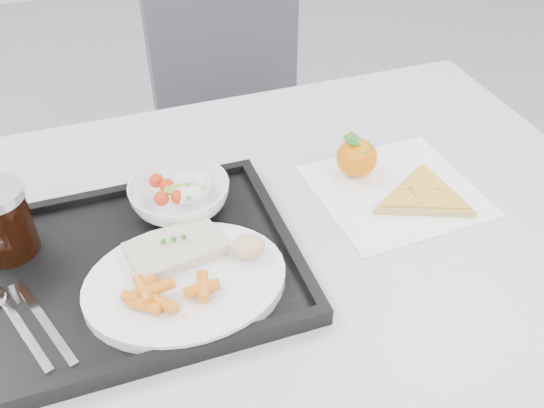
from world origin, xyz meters
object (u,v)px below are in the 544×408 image
Objects in this scene: table at (249,263)px; cola_glass at (1,220)px; dinner_plate at (186,282)px; salad_bowl at (180,196)px; tangerine at (357,157)px; pizza_slice at (424,196)px; tray at (133,269)px; chair at (240,112)px.

cola_glass is at bearing 169.77° from table.
dinner_plate is at bearing -35.13° from cola_glass.
tangerine is at bearing 1.41° from salad_bowl.
tangerine is 0.36× the size of pizza_slice.
table is at bearing -10.23° from cola_glass.
table is 0.17m from dinner_plate.
table is 2.67× the size of tray.
salad_bowl reaches higher than table.
table is 0.72m from chair.
chair reaches higher than tangerine.
cola_glass is at bearing -130.07° from chair.
tangerine reaches higher than tray.
pizza_slice is (0.46, 0.01, 0.00)m from tray.
pizza_slice is at bearing -53.95° from tangerine.
pizza_slice is at bearing 10.06° from dinner_plate.
chair is 0.86m from cola_glass.
pizza_slice is (0.07, -0.10, -0.02)m from tangerine.
salad_bowl is 0.76× the size of pizza_slice.
dinner_plate is at bearing -152.53° from tangerine.
chair is at bearing 74.52° from table.
salad_bowl is at bearing 166.03° from pizza_slice.
table is 7.89× the size of salad_bowl.
tray reaches higher than pizza_slice.
chair is 4.62× the size of pizza_slice.
cola_glass is at bearing -177.44° from salad_bowl.
chair is 0.83m from tray.
tray is 4.17× the size of cola_glass.
chair reaches higher than table.
dinner_plate reaches higher than table.
dinner_plate is at bearing -100.34° from salad_bowl.
dinner_plate is at bearing -169.94° from pizza_slice.
dinner_plate is (0.06, -0.06, 0.02)m from tray.
chair reaches higher than cola_glass.
pizza_slice is at bearing -13.97° from salad_bowl.
chair is at bearing 65.80° from salad_bowl.
cola_glass is 0.63m from pizza_slice.
tray is 6.20× the size of tangerine.
tangerine is (0.33, 0.17, 0.01)m from dinner_plate.
salad_bowl is 0.25m from cola_glass.
chair is at bearing 49.93° from cola_glass.
salad_bowl is at bearing 48.00° from tray.
table is at bearing 38.94° from dinner_plate.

